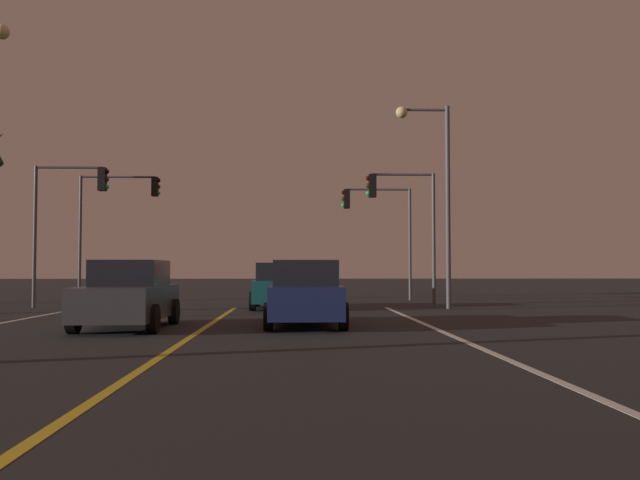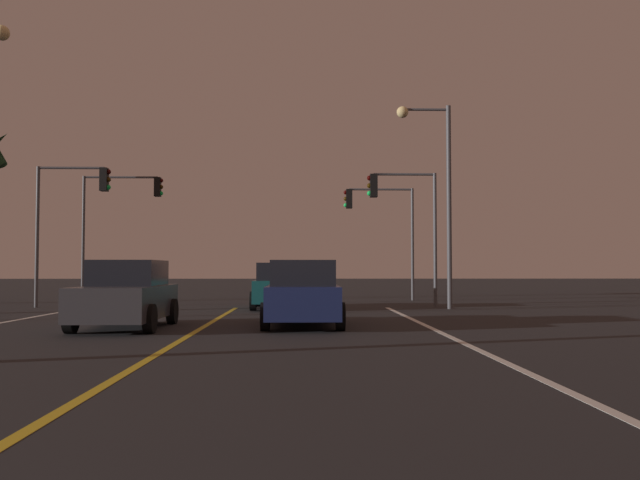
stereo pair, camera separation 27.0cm
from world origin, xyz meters
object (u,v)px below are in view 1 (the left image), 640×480
traffic_light_near_right (401,208)px  traffic_light_far_left (118,208)px  traffic_light_near_left (70,203)px  car_lead_same_lane (305,294)px  car_ahead_far (279,286)px  car_oncoming (129,295)px  traffic_light_far_right (377,217)px  street_lamp_right_far (435,179)px

traffic_light_near_right → traffic_light_far_left: 13.55m
traffic_light_near_right → traffic_light_near_left: traffic_light_near_left is taller
traffic_light_near_right → traffic_light_near_left: size_ratio=0.96×
car_lead_same_lane → car_ahead_far: 7.89m
car_oncoming → traffic_light_far_left: size_ratio=0.74×
traffic_light_far_right → street_lamp_right_far: (1.38, -6.85, 0.89)m
car_oncoming → traffic_light_far_right: size_ratio=0.82×
traffic_light_near_left → street_lamp_right_far: size_ratio=0.72×
car_ahead_far → car_oncoming: (-3.56, -8.32, 0.00)m
traffic_light_far_left → traffic_light_far_right: bearing=0.0°
car_ahead_far → traffic_light_far_left: 10.57m
traffic_light_near_left → traffic_light_near_right: bearing=0.0°
car_lead_same_lane → traffic_light_far_left: bearing=30.8°
traffic_light_near_right → car_lead_same_lane: bearing=66.1°
car_oncoming → traffic_light_far_right: traffic_light_far_right is taller
street_lamp_right_far → traffic_light_near_right: bearing=-51.3°
traffic_light_far_right → traffic_light_far_left: traffic_light_far_left is taller
traffic_light_near_right → traffic_light_far_right: size_ratio=0.99×
car_lead_same_lane → traffic_light_far_left: size_ratio=0.74×
traffic_light_near_left → traffic_light_far_left: 5.52m
car_oncoming → traffic_light_near_left: 10.76m
traffic_light_far_right → street_lamp_right_far: 7.04m
traffic_light_near_left → traffic_light_far_left: size_ratio=0.94×
car_oncoming → traffic_light_far_left: bearing=-164.5°
car_oncoming → car_ahead_far: bearing=156.9°
street_lamp_right_far → traffic_light_near_left: bearing=-5.6°
car_oncoming → street_lamp_right_far: street_lamp_right_far is taller
car_lead_same_lane → street_lamp_right_far: 9.78m
car_ahead_far → street_lamp_right_far: 7.08m
car_ahead_far → traffic_light_far_left: traffic_light_far_left is taller
traffic_light_near_left → street_lamp_right_far: bearing=-5.6°
car_ahead_far → traffic_light_near_right: bearing=-79.0°
car_lead_same_lane → traffic_light_far_right: size_ratio=0.82×
traffic_light_near_right → traffic_light_far_left: bearing=-24.0°
car_lead_same_lane → traffic_light_far_right: (3.58, 14.26, 3.11)m
traffic_light_near_right → street_lamp_right_far: (1.08, -1.35, 0.96)m
traffic_light_near_left → traffic_light_far_right: size_ratio=1.03×
traffic_light_near_left → traffic_light_far_right: traffic_light_near_left is taller
car_oncoming → traffic_light_far_left: traffic_light_far_left is taller
car_lead_same_lane → street_lamp_right_far: size_ratio=0.57×
car_oncoming → street_lamp_right_far: size_ratio=0.57×
car_ahead_far → traffic_light_near_right: (4.74, 0.92, 3.05)m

